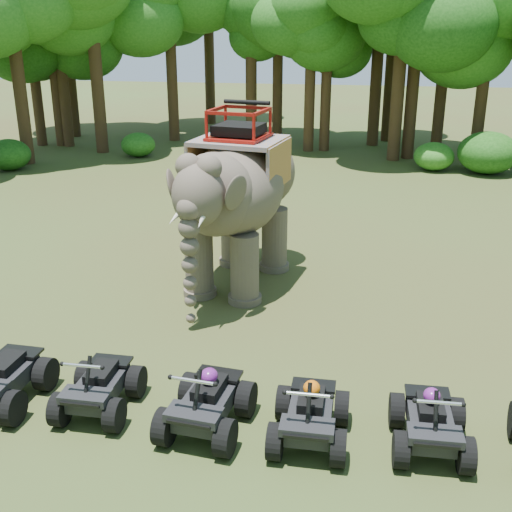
# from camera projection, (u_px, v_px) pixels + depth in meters

# --- Properties ---
(ground) EXTENTS (110.00, 110.00, 0.00)m
(ground) POSITION_uv_depth(u_px,v_px,m) (246.00, 371.00, 12.26)
(ground) COLOR #47381E
(ground) RESTS_ON ground
(elephant) EXTENTS (3.23, 5.61, 4.44)m
(elephant) POSITION_uv_depth(u_px,v_px,m) (238.00, 197.00, 15.61)
(elephant) COLOR #4D4338
(elephant) RESTS_ON ground
(atv_0) EXTENTS (1.31, 1.75, 1.26)m
(atv_0) POSITION_uv_depth(u_px,v_px,m) (1.00, 370.00, 11.05)
(atv_0) COLOR black
(atv_0) RESTS_ON ground
(atv_1) EXTENTS (1.18, 1.61, 1.19)m
(atv_1) POSITION_uv_depth(u_px,v_px,m) (98.00, 379.00, 10.85)
(atv_1) COLOR black
(atv_1) RESTS_ON ground
(atv_2) EXTENTS (1.43, 1.84, 1.27)m
(atv_2) POSITION_uv_depth(u_px,v_px,m) (206.00, 395.00, 10.33)
(atv_2) COLOR black
(atv_2) RESTS_ON ground
(atv_3) EXTENTS (1.20, 1.64, 1.21)m
(atv_3) POSITION_uv_depth(u_px,v_px,m) (310.00, 407.00, 10.05)
(atv_3) COLOR black
(atv_3) RESTS_ON ground
(atv_4) EXTENTS (1.21, 1.63, 1.19)m
(atv_4) POSITION_uv_depth(u_px,v_px,m) (431.00, 415.00, 9.89)
(atv_4) COLOR black
(atv_4) RESTS_ON ground
(tree_0) EXTENTS (4.87, 4.87, 6.96)m
(tree_0) POSITION_uv_depth(u_px,v_px,m) (326.00, 79.00, 31.15)
(tree_0) COLOR #195114
(tree_0) RESTS_ON ground
(tree_1) EXTENTS (6.62, 6.62, 9.46)m
(tree_1) POSITION_uv_depth(u_px,v_px,m) (401.00, 55.00, 28.55)
(tree_1) COLOR #195114
(tree_1) RESTS_ON ground
(tree_2) EXTENTS (5.44, 5.44, 7.78)m
(tree_2) POSITION_uv_depth(u_px,v_px,m) (484.00, 75.00, 28.53)
(tree_2) COLOR #195114
(tree_2) RESTS_ON ground
(tree_30) EXTENTS (6.15, 6.15, 8.78)m
(tree_30) POSITION_uv_depth(u_px,v_px,m) (17.00, 64.00, 27.98)
(tree_30) COLOR #195114
(tree_30) RESTS_ON ground
(tree_31) EXTENTS (6.94, 6.94, 9.91)m
(tree_31) POSITION_uv_depth(u_px,v_px,m) (94.00, 48.00, 30.22)
(tree_31) COLOR #195114
(tree_31) RESTS_ON ground
(tree_32) EXTENTS (6.14, 6.14, 8.77)m
(tree_32) POSITION_uv_depth(u_px,v_px,m) (171.00, 56.00, 33.46)
(tree_32) COLOR #195114
(tree_32) RESTS_ON ground
(tree_33) EXTENTS (6.79, 6.79, 9.69)m
(tree_33) POSITION_uv_depth(u_px,v_px,m) (251.00, 47.00, 33.16)
(tree_33) COLOR #195114
(tree_33) RESTS_ON ground
(tree_34) EXTENTS (5.07, 5.07, 7.24)m
(tree_34) POSITION_uv_depth(u_px,v_px,m) (34.00, 74.00, 32.41)
(tree_34) COLOR #195114
(tree_34) RESTS_ON ground
(tree_36) EXTENTS (6.82, 6.82, 9.74)m
(tree_36) POSITION_uv_depth(u_px,v_px,m) (393.00, 47.00, 33.22)
(tree_36) COLOR #195114
(tree_36) RESTS_ON ground
(tree_37) EXTENTS (7.10, 7.10, 10.14)m
(tree_37) POSITION_uv_depth(u_px,v_px,m) (209.00, 39.00, 38.74)
(tree_37) COLOR #195114
(tree_37) RESTS_ON ground
(tree_38) EXTENTS (6.25, 6.25, 8.93)m
(tree_38) POSITION_uv_depth(u_px,v_px,m) (415.00, 61.00, 29.03)
(tree_38) COLOR #195114
(tree_38) RESTS_ON ground
(tree_40) EXTENTS (5.24, 5.24, 7.49)m
(tree_40) POSITION_uv_depth(u_px,v_px,m) (62.00, 72.00, 32.13)
(tree_40) COLOR #195114
(tree_40) RESTS_ON ground
(tree_41) EXTENTS (5.64, 5.64, 8.05)m
(tree_41) POSITION_uv_depth(u_px,v_px,m) (278.00, 63.00, 34.02)
(tree_41) COLOR #195114
(tree_41) RESTS_ON ground
(tree_42) EXTENTS (6.73, 6.73, 9.62)m
(tree_42) POSITION_uv_depth(u_px,v_px,m) (378.00, 49.00, 32.05)
(tree_42) COLOR #195114
(tree_42) RESTS_ON ground
(tree_43) EXTENTS (5.00, 5.00, 7.15)m
(tree_43) POSITION_uv_depth(u_px,v_px,m) (310.00, 77.00, 31.01)
(tree_43) COLOR #195114
(tree_43) RESTS_ON ground
(tree_45) EXTENTS (5.59, 5.59, 7.98)m
(tree_45) POSITION_uv_depth(u_px,v_px,m) (443.00, 70.00, 30.07)
(tree_45) COLOR #195114
(tree_45) RESTS_ON ground
(tree_46) EXTENTS (6.61, 6.61, 9.45)m
(tree_46) POSITION_uv_depth(u_px,v_px,m) (53.00, 51.00, 31.98)
(tree_46) COLOR #195114
(tree_46) RESTS_ON ground
(tree_48) EXTENTS (7.57, 7.57, 10.81)m
(tree_48) POSITION_uv_depth(u_px,v_px,m) (66.00, 35.00, 34.29)
(tree_48) COLOR #195114
(tree_48) RESTS_ON ground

